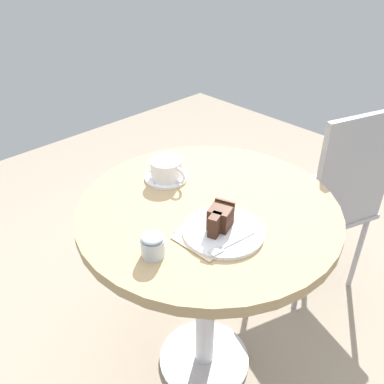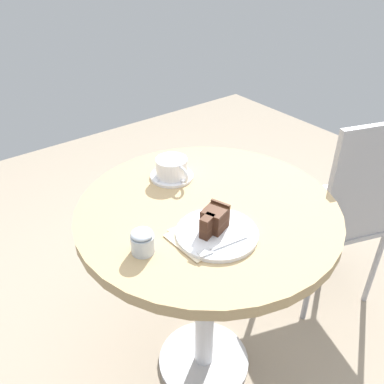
{
  "view_description": "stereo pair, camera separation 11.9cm",
  "coord_description": "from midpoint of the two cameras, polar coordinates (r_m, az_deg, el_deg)",
  "views": [
    {
      "loc": [
        0.67,
        -0.73,
        1.45
      ],
      "look_at": [
        -0.04,
        -0.03,
        0.79
      ],
      "focal_mm": 38.0,
      "sensor_mm": 36.0,
      "label": 1
    },
    {
      "loc": [
        0.75,
        -0.63,
        1.45
      ],
      "look_at": [
        -0.04,
        -0.03,
        0.79
      ],
      "focal_mm": 38.0,
      "sensor_mm": 36.0,
      "label": 2
    }
  ],
  "objects": [
    {
      "name": "sugar_pot",
      "position": [
        1.03,
        -3.65,
        -7.08
      ],
      "size": [
        0.06,
        0.06,
        0.07
      ],
      "color": "silver",
      "rests_on": "cafe_table"
    },
    {
      "name": "ground_plane",
      "position": [
        1.76,
        3.75,
        -22.77
      ],
      "size": [
        4.4,
        4.4,
        0.01
      ],
      "primitive_type": "cube",
      "color": "gray",
      "rests_on": "ground"
    },
    {
      "name": "napkin",
      "position": [
        1.09,
        4.72,
        -6.36
      ],
      "size": [
        0.17,
        0.18,
        0.0
      ],
      "rotation": [
        0.0,
        0.0,
        4.62
      ],
      "color": "beige",
      "rests_on": "cafe_table"
    },
    {
      "name": "teaspoon",
      "position": [
        1.35,
        -2.25,
        2.83
      ],
      "size": [
        0.09,
        0.06,
        0.0
      ],
      "rotation": [
        0.0,
        0.0,
        2.55
      ],
      "color": "silver",
      "rests_on": "saucer"
    },
    {
      "name": "saucer",
      "position": [
        1.34,
        -0.3,
        2.18
      ],
      "size": [
        0.14,
        0.14,
        0.01
      ],
      "color": "white",
      "rests_on": "cafe_table"
    },
    {
      "name": "cafe_chair",
      "position": [
        1.74,
        22.99,
        -1.71
      ],
      "size": [
        0.48,
        0.48,
        0.91
      ],
      "rotation": [
        0.0,
        0.0,
        4.38
      ],
      "color": "#9E9EA3",
      "rests_on": "ground"
    },
    {
      "name": "coffee_cup",
      "position": [
        1.31,
        -0.23,
        3.41
      ],
      "size": [
        0.14,
        0.1,
        0.06
      ],
      "color": "white",
      "rests_on": "saucer"
    },
    {
      "name": "cake_slice",
      "position": [
        1.08,
        6.26,
        -4.0
      ],
      "size": [
        0.07,
        0.1,
        0.07
      ],
      "rotation": [
        0.0,
        0.0,
        5.06
      ],
      "color": "#422619",
      "rests_on": "cake_plate"
    },
    {
      "name": "cake_plate",
      "position": [
        1.1,
        6.64,
        -5.91
      ],
      "size": [
        0.22,
        0.22,
        0.01
      ],
      "color": "white",
      "rests_on": "cafe_table"
    },
    {
      "name": "fork",
      "position": [
        1.04,
        6.9,
        -7.91
      ],
      "size": [
        0.04,
        0.15,
        0.0
      ],
      "rotation": [
        0.0,
        0.0,
        4.57
      ],
      "color": "silver",
      "rests_on": "cake_plate"
    },
    {
      "name": "cafe_table",
      "position": [
        1.28,
        4.78,
        -6.66
      ],
      "size": [
        0.78,
        0.78,
        0.75
      ],
      "color": "tan",
      "rests_on": "ground"
    }
  ]
}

